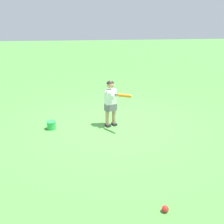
# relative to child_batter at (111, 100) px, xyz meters

# --- Properties ---
(ground_plane) EXTENTS (40.00, 40.00, 0.00)m
(ground_plane) POSITION_rel_child_batter_xyz_m (-0.03, 0.06, -0.65)
(ground_plane) COLOR #519942
(child_batter) EXTENTS (0.55, 0.67, 1.08)m
(child_batter) POSITION_rel_child_batter_xyz_m (0.00, 0.00, 0.00)
(child_batter) COLOR #232328
(child_batter) RESTS_ON ground
(play_ball_near_batter) EXTENTS (0.10, 0.10, 0.10)m
(play_ball_near_batter) POSITION_rel_child_batter_xyz_m (-0.41, 2.96, -0.60)
(play_ball_near_batter) COLOR red
(play_ball_near_batter) RESTS_ON ground
(toy_bucket) EXTENTS (0.22, 0.22, 0.19)m
(toy_bucket) POSITION_rel_child_batter_xyz_m (1.38, 0.03, -0.55)
(toy_bucket) COLOR green
(toy_bucket) RESTS_ON ground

